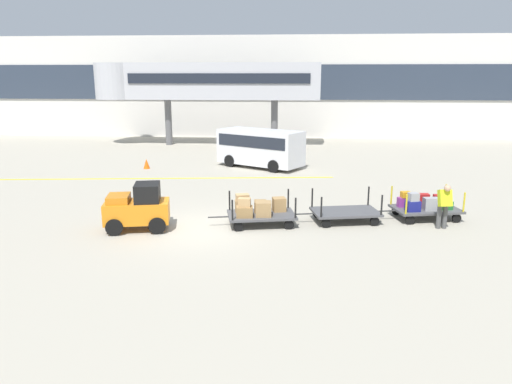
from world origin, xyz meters
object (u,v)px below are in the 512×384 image
(baggage_cart_tail, at_px, (424,205))
(shuttle_van, at_px, (260,145))
(safety_cone_far, at_px, (147,164))
(baggage_tug, at_px, (138,208))
(baggage_handler, at_px, (444,204))
(baggage_cart_lead, at_px, (258,210))
(baggage_cart_middle, at_px, (345,212))

(baggage_cart_tail, xyz_separation_m, shuttle_van, (-6.57, 9.69, 0.73))
(shuttle_van, xyz_separation_m, safety_cone_far, (-6.30, -0.94, -0.96))
(baggage_tug, bearing_deg, shuttle_van, 74.18)
(shuttle_van, bearing_deg, baggage_handler, -57.58)
(baggage_cart_tail, relative_size, baggage_handler, 1.97)
(baggage_tug, relative_size, shuttle_van, 0.45)
(baggage_tug, height_order, baggage_cart_lead, baggage_tug)
(baggage_cart_tail, distance_m, safety_cone_far, 15.57)
(baggage_handler, bearing_deg, safety_cone_far, 143.10)
(baggage_cart_middle, xyz_separation_m, safety_cone_far, (-10.01, 9.30, -0.07))
(baggage_cart_middle, distance_m, shuttle_van, 10.93)
(baggage_handler, xyz_separation_m, shuttle_van, (-6.89, 10.85, 0.37))
(baggage_tug, xyz_separation_m, baggage_handler, (10.20, 0.83, 0.11))
(baggage_cart_middle, height_order, safety_cone_far, baggage_cart_middle)
(baggage_tug, bearing_deg, baggage_cart_middle, 11.53)
(safety_cone_far, bearing_deg, baggage_cart_tail, -34.19)
(baggage_handler, relative_size, shuttle_van, 0.31)
(baggage_cart_lead, xyz_separation_m, baggage_cart_middle, (3.04, 0.61, -0.19))
(safety_cone_far, bearing_deg, baggage_tug, -74.42)
(baggage_cart_lead, distance_m, safety_cone_far, 12.12)
(baggage_cart_lead, height_order, baggage_cart_middle, same)
(baggage_tug, distance_m, safety_cone_far, 11.16)
(baggage_cart_lead, xyz_separation_m, baggage_cart_tail, (5.91, 1.16, -0.04))
(baggage_handler, bearing_deg, baggage_cart_lead, -179.94)
(baggage_cart_tail, distance_m, baggage_handler, 1.25)
(baggage_cart_lead, bearing_deg, safety_cone_far, 125.12)
(baggage_cart_tail, height_order, shuttle_van, shuttle_van)
(baggage_cart_middle, bearing_deg, baggage_cart_lead, -168.73)
(baggage_cart_middle, bearing_deg, safety_cone_far, 137.08)
(baggage_cart_tail, bearing_deg, baggage_tug, -168.62)
(baggage_cart_lead, height_order, shuttle_van, shuttle_van)
(baggage_cart_middle, height_order, shuttle_van, shuttle_van)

